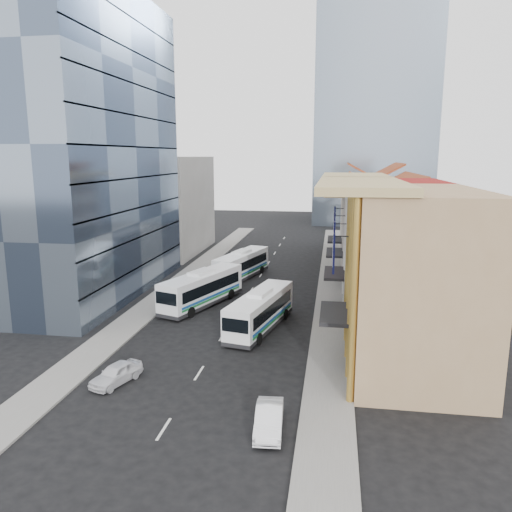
% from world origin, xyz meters
% --- Properties ---
extents(ground, '(200.00, 200.00, 0.00)m').
position_xyz_m(ground, '(0.00, 0.00, 0.00)').
color(ground, black).
rests_on(ground, ground).
extents(sidewalk_right, '(3.00, 90.00, 0.15)m').
position_xyz_m(sidewalk_right, '(8.50, 22.00, 0.07)').
color(sidewalk_right, slate).
rests_on(sidewalk_right, ground).
extents(sidewalk_left, '(3.00, 90.00, 0.15)m').
position_xyz_m(sidewalk_left, '(-8.50, 22.00, 0.07)').
color(sidewalk_left, slate).
rests_on(sidewalk_left, ground).
extents(shophouse_tan, '(8.00, 14.00, 12.00)m').
position_xyz_m(shophouse_tan, '(14.00, 5.00, 6.00)').
color(shophouse_tan, tan).
rests_on(shophouse_tan, ground).
extents(shophouse_red, '(8.00, 10.00, 12.00)m').
position_xyz_m(shophouse_red, '(14.00, 17.00, 6.00)').
color(shophouse_red, maroon).
rests_on(shophouse_red, ground).
extents(shophouse_cream_near, '(8.00, 9.00, 10.00)m').
position_xyz_m(shophouse_cream_near, '(14.00, 26.50, 5.00)').
color(shophouse_cream_near, beige).
rests_on(shophouse_cream_near, ground).
extents(shophouse_cream_mid, '(8.00, 9.00, 10.00)m').
position_xyz_m(shophouse_cream_mid, '(14.00, 35.50, 5.00)').
color(shophouse_cream_mid, beige).
rests_on(shophouse_cream_mid, ground).
extents(shophouse_cream_far, '(8.00, 12.00, 11.00)m').
position_xyz_m(shophouse_cream_far, '(14.00, 46.00, 5.50)').
color(shophouse_cream_far, beige).
rests_on(shophouse_cream_far, ground).
extents(office_tower, '(12.00, 26.00, 30.00)m').
position_xyz_m(office_tower, '(-17.00, 19.00, 15.00)').
color(office_tower, '#3B495E').
rests_on(office_tower, ground).
extents(office_block_far, '(10.00, 18.00, 14.00)m').
position_xyz_m(office_block_far, '(-16.00, 42.00, 7.00)').
color(office_block_far, gray).
rests_on(office_block_far, ground).
extents(bus_left_near, '(6.06, 11.11, 3.49)m').
position_xyz_m(bus_left_near, '(-3.75, 15.85, 1.75)').
color(bus_left_near, white).
rests_on(bus_left_near, ground).
extents(bus_left_far, '(5.09, 10.72, 3.35)m').
position_xyz_m(bus_left_far, '(-2.00, 27.18, 1.67)').
color(bus_left_far, white).
rests_on(bus_left_far, ground).
extents(bus_right, '(4.60, 10.64, 3.32)m').
position_xyz_m(bus_right, '(2.74, 10.13, 1.66)').
color(bus_right, white).
rests_on(bus_right, ground).
extents(sedan_left, '(2.72, 4.07, 1.28)m').
position_xyz_m(sedan_left, '(-4.77, -1.25, 0.64)').
color(sedan_left, silver).
rests_on(sedan_left, ground).
extents(sedan_right, '(1.68, 4.09, 1.32)m').
position_xyz_m(sedan_right, '(5.50, -5.28, 0.66)').
color(sedan_right, white).
rests_on(sedan_right, ground).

